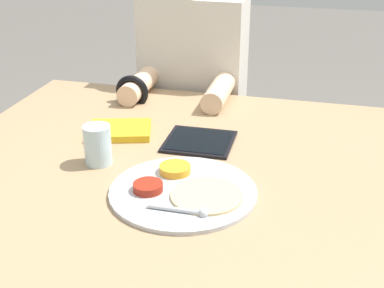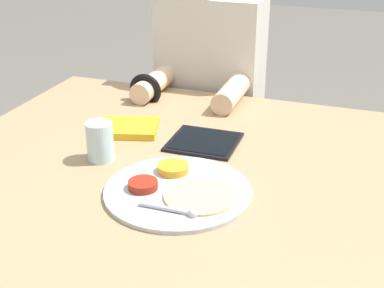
# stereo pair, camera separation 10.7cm
# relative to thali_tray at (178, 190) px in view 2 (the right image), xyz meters

# --- Properties ---
(dining_table) EXTENTS (1.26, 1.07, 0.72)m
(dining_table) POSITION_rel_thali_tray_xyz_m (-0.04, 0.13, -0.37)
(dining_table) COLOR #9E7F5B
(dining_table) RESTS_ON ground_plane
(thali_tray) EXTENTS (0.33, 0.33, 0.03)m
(thali_tray) POSITION_rel_thali_tray_xyz_m (0.00, 0.00, 0.00)
(thali_tray) COLOR #B7BABF
(thali_tray) RESTS_ON dining_table
(red_notebook) EXTENTS (0.20, 0.17, 0.02)m
(red_notebook) POSITION_rel_thali_tray_xyz_m (-0.26, 0.28, 0.00)
(red_notebook) COLOR silver
(red_notebook) RESTS_ON dining_table
(tablet_device) EXTENTS (0.18, 0.17, 0.01)m
(tablet_device) POSITION_rel_thali_tray_xyz_m (-0.03, 0.27, -0.00)
(tablet_device) COLOR black
(tablet_device) RESTS_ON dining_table
(person_diner) EXTENTS (0.37, 0.43, 1.21)m
(person_diner) POSITION_rel_thali_tray_xyz_m (-0.18, 0.79, -0.15)
(person_diner) COLOR black
(person_diner) RESTS_ON ground_plane
(drinking_glass) EXTENTS (0.07, 0.07, 0.10)m
(drinking_glass) POSITION_rel_thali_tray_xyz_m (-0.24, 0.09, 0.04)
(drinking_glass) COLOR silver
(drinking_glass) RESTS_ON dining_table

